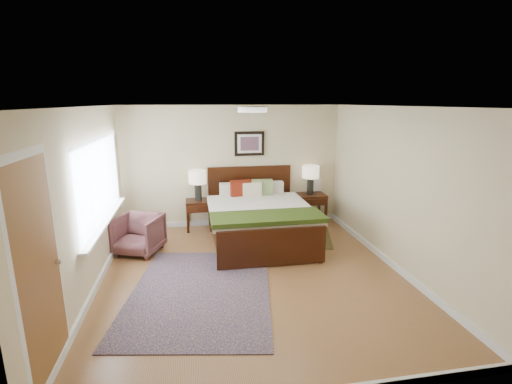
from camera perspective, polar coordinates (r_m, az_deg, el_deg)
floor at (r=5.77m, az=-0.49°, el=-12.67°), size 5.00×5.00×0.00m
back_wall at (r=7.75m, az=-3.59°, el=3.96°), size 4.50×0.04×2.50m
front_wall at (r=3.03m, az=7.52°, el=-12.11°), size 4.50×0.04×2.50m
left_wall at (r=5.44m, az=-24.59°, el=-1.51°), size 0.04×5.00×2.50m
right_wall at (r=6.11m, az=20.79°, el=0.41°), size 0.04×5.00×2.50m
ceiling at (r=5.16m, az=-0.55°, el=13.03°), size 4.50×5.00×0.02m
window at (r=6.06m, az=-22.64°, el=1.38°), size 0.11×2.72×1.32m
door at (r=3.91m, az=-30.30°, el=-10.69°), size 0.06×1.00×2.18m
ceil_fixture at (r=5.16m, az=-0.55°, el=12.64°), size 0.44×0.44×0.08m
bed at (r=6.88m, az=0.46°, el=-3.15°), size 1.87×2.28×1.23m
wall_art at (r=7.70m, az=-1.01°, el=7.45°), size 0.62×0.05×0.50m
nightstand_left at (r=7.63m, az=-8.80°, el=-2.21°), size 0.51×0.46×0.61m
nightstand_right at (r=8.05m, az=8.28°, el=-2.02°), size 0.65×0.48×0.64m
lamp_left at (r=7.52m, az=-8.96°, el=1.92°), size 0.35×0.35×0.61m
lamp_right at (r=7.91m, az=8.41°, el=2.73°), size 0.35×0.35×0.61m
armchair at (r=6.75m, az=-17.63°, el=-6.23°), size 0.94×0.95×0.67m
rug_persian at (r=5.38m, az=-8.49°, el=-14.83°), size 2.31×2.95×0.01m
rug_navy at (r=7.34m, az=8.15°, el=-6.80°), size 1.12×1.40×0.01m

